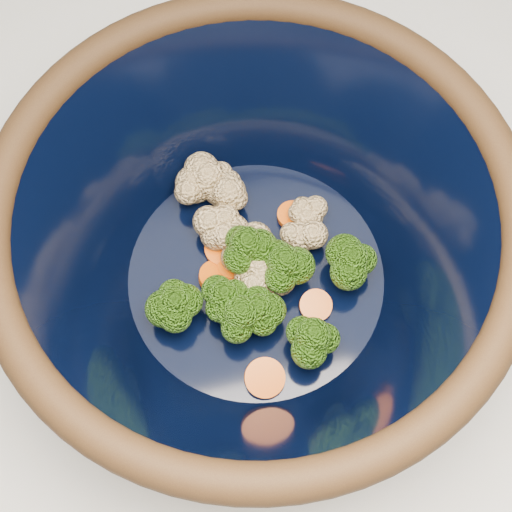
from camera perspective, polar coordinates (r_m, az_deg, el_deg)
The scene contains 4 objects.
ground at distance 1.51m, azimuth 2.00°, elevation -16.48°, with size 3.00×3.00×0.00m, color #9E7A54.
counter at distance 1.07m, azimuth 2.79°, elevation -13.45°, with size 1.20×1.20×0.90m, color white.
mixing_bowl at distance 0.55m, azimuth -0.00°, elevation 0.69°, with size 0.43×0.43×0.17m.
vegetable_pile at distance 0.58m, azimuth 0.01°, elevation -0.84°, with size 0.19×0.21×0.05m.
Camera 1 is at (-0.09, -0.17, 1.50)m, focal length 50.00 mm.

